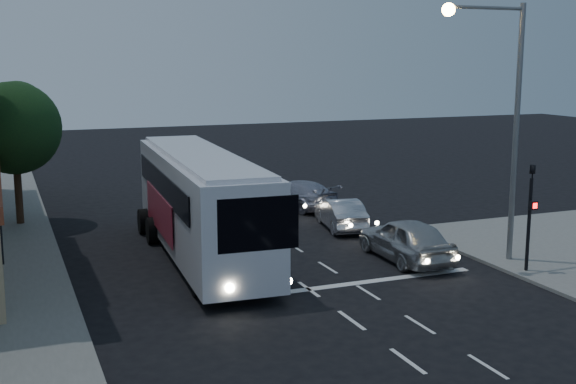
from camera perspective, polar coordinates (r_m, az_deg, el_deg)
name	(u,v)px	position (r m, az deg, el deg)	size (l,w,h in m)	color
ground	(336,309)	(21.50, 3.82, -9.22)	(120.00, 120.00, 0.00)	black
road_markings	(328,274)	(24.86, 3.17, -6.47)	(8.00, 30.55, 0.01)	silver
tour_bus	(201,201)	(26.67, -6.92, -0.72)	(3.35, 12.80, 3.89)	silver
car_suv	(406,239)	(26.61, 9.30, -3.70)	(1.87, 4.66, 1.59)	#B5B5B5
car_sedan_a	(341,214)	(31.27, 4.19, -1.71)	(1.40, 4.02, 1.33)	#BABAC1
car_sedan_b	(296,194)	(35.45, 0.60, -0.19)	(1.95, 4.80, 1.39)	#A6A5B6
traffic_signal_main	(530,204)	(25.59, 18.61, -0.94)	(0.25, 0.35, 4.10)	black
streetlight	(502,103)	(26.11, 16.57, 6.73)	(3.32, 0.44, 9.00)	slate
street_tree	(14,124)	(33.34, -20.86, 5.06)	(4.00, 4.00, 6.20)	black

